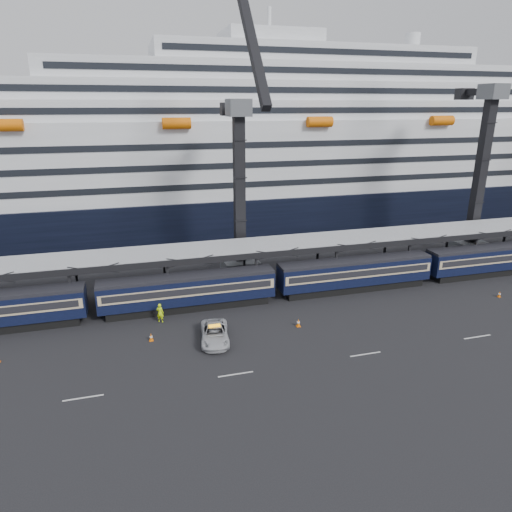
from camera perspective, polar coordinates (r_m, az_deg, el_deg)
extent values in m
plane|color=black|center=(53.53, 24.79, -6.92)|extent=(260.00, 260.00, 0.00)
cube|color=beige|center=(38.90, -20.79, -16.24)|extent=(3.00, 0.15, 0.02)
cube|color=beige|center=(39.27, -2.56, -14.55)|extent=(3.00, 0.15, 0.02)
cube|color=beige|center=(43.11, 13.52, -11.84)|extent=(3.00, 0.15, 0.02)
cube|color=beige|center=(49.63, 25.92, -9.08)|extent=(3.00, 0.15, 0.02)
cube|color=black|center=(50.94, -8.37, -6.03)|extent=(17.48, 2.40, 0.90)
cube|color=black|center=(50.23, -8.47, -4.16)|extent=(19.00, 2.80, 2.70)
cube|color=tan|center=(50.12, -8.48, -3.84)|extent=(18.62, 2.92, 1.05)
cube|color=black|center=(50.10, -8.48, -3.79)|extent=(17.86, 2.98, 0.70)
cube|color=black|center=(49.68, -8.55, -2.56)|extent=(19.00, 2.50, 0.35)
cube|color=black|center=(56.59, 12.16, -3.71)|extent=(17.48, 2.40, 0.90)
cube|color=black|center=(55.95, 12.28, -2.00)|extent=(19.00, 2.80, 2.70)
cube|color=tan|center=(55.85, 12.30, -1.71)|extent=(18.62, 2.92, 1.05)
cube|color=black|center=(55.83, 12.30, -1.66)|extent=(17.86, 2.98, 0.70)
cube|color=black|center=(55.46, 12.38, -0.54)|extent=(19.00, 2.50, 0.35)
cube|color=black|center=(67.90, 27.33, -1.66)|extent=(17.48, 2.40, 0.90)
cube|color=black|center=(67.37, 27.55, -0.22)|extent=(19.00, 2.80, 2.70)
cube|color=tan|center=(67.28, 27.59, 0.03)|extent=(18.62, 2.92, 1.05)
cube|color=black|center=(67.27, 27.60, 0.07)|extent=(17.86, 2.98, 0.70)
cube|color=black|center=(66.96, 27.74, 1.00)|extent=(19.00, 2.50, 0.35)
cube|color=gray|center=(62.23, 17.34, 2.70)|extent=(130.00, 6.00, 0.25)
cube|color=black|center=(59.92, 18.83, 1.66)|extent=(130.00, 0.25, 0.70)
cube|color=black|center=(64.75, 15.91, 3.15)|extent=(130.00, 0.25, 0.70)
cube|color=black|center=(51.36, -22.09, -4.32)|extent=(0.25, 0.25, 5.40)
cube|color=black|center=(56.56, -21.55, -2.19)|extent=(0.25, 0.25, 5.40)
cube|color=black|center=(51.01, -10.90, -3.40)|extent=(0.25, 0.25, 5.40)
cube|color=black|center=(56.24, -11.41, -1.34)|extent=(0.25, 0.25, 5.40)
cube|color=black|center=(52.59, 0.01, -2.37)|extent=(0.25, 0.25, 5.40)
cube|color=black|center=(57.68, -1.48, -0.47)|extent=(0.25, 0.25, 5.40)
cube|color=black|center=(55.94, 9.93, -1.36)|extent=(0.25, 0.25, 5.40)
cube|color=black|center=(60.75, 7.70, 0.36)|extent=(0.25, 0.25, 5.40)
cube|color=black|center=(60.77, 18.50, -0.45)|extent=(0.25, 0.25, 5.40)
cube|color=black|center=(65.23, 15.82, 1.08)|extent=(0.25, 0.25, 5.40)
cube|color=black|center=(66.76, 25.66, 0.32)|extent=(0.25, 0.25, 5.40)
cube|color=black|center=(70.84, 22.77, 1.68)|extent=(0.25, 0.25, 5.40)
cube|color=black|center=(77.34, 28.64, 2.16)|extent=(0.25, 0.25, 5.40)
cube|color=black|center=(90.39, 6.37, 6.91)|extent=(200.00, 28.00, 7.00)
cube|color=silver|center=(89.00, 6.58, 12.91)|extent=(190.00, 26.88, 12.00)
cube|color=silver|center=(88.61, 6.77, 17.74)|extent=(160.00, 24.64, 3.00)
cube|color=black|center=(77.28, 10.37, 17.50)|extent=(153.60, 0.12, 0.90)
cube|color=silver|center=(88.63, 6.85, 19.68)|extent=(124.00, 21.84, 3.00)
cube|color=black|center=(78.57, 10.04, 19.72)|extent=(119.04, 0.12, 0.90)
cube|color=silver|center=(88.76, 6.92, 21.62)|extent=(90.00, 19.04, 3.00)
cube|color=black|center=(79.98, 9.71, 21.86)|extent=(86.40, 0.12, 0.90)
cube|color=silver|center=(88.98, 7.00, 23.54)|extent=(56.00, 16.24, 3.00)
cube|color=black|center=(81.50, 9.38, 23.93)|extent=(53.76, 0.12, 0.90)
cube|color=silver|center=(86.59, 1.64, 25.47)|extent=(16.00, 12.00, 2.50)
cylinder|color=silver|center=(98.50, 18.95, 24.01)|extent=(2.80, 2.80, 3.00)
cylinder|color=#E16207|center=(69.76, -28.75, 14.15)|extent=(4.00, 1.60, 1.60)
cylinder|color=#E16207|center=(68.54, -9.91, 16.02)|extent=(4.00, 1.60, 1.60)
cylinder|color=#E16207|center=(74.15, 7.96, 16.27)|extent=(4.00, 1.60, 1.60)
cylinder|color=#E16207|center=(85.25, 22.20, 15.40)|extent=(4.00, 1.60, 1.60)
cube|color=#46494D|center=(60.26, -1.98, -1.34)|extent=(4.50, 4.50, 2.00)
cube|color=black|center=(57.65, -2.09, 8.05)|extent=(1.30, 1.30, 18.00)
cube|color=#46494D|center=(56.71, -2.21, 18.04)|extent=(2.60, 3.20, 2.00)
cube|color=black|center=(51.52, -0.65, 25.70)|extent=(0.90, 12.26, 14.37)
cube|color=black|center=(59.17, -2.81, 18.05)|extent=(0.90, 5.04, 0.90)
cube|color=black|center=(61.63, -3.35, 17.87)|extent=(2.20, 1.60, 1.60)
cube|color=#46494D|center=(75.30, 25.07, 0.95)|extent=(4.50, 4.50, 2.00)
cube|color=black|center=(73.10, 26.24, 9.20)|extent=(1.30, 1.30, 20.00)
cube|color=#46494D|center=(72.51, 27.52, 17.76)|extent=(2.60, 3.20, 2.00)
cube|color=black|center=(74.63, 26.03, 17.93)|extent=(0.90, 5.60, 0.90)
cube|color=black|center=(76.78, 24.60, 17.93)|extent=(2.20, 1.60, 1.60)
imported|color=#A9ABB0|center=(43.87, -5.18, -9.66)|extent=(3.35, 5.86, 1.54)
imported|color=#CEFC0D|center=(48.20, -11.90, -6.96)|extent=(0.89, 0.77, 2.06)
cube|color=#E16207|center=(45.24, -12.95, -10.25)|extent=(0.39, 0.39, 0.04)
cone|color=#E16207|center=(45.05, -12.99, -9.81)|extent=(0.33, 0.33, 0.75)
cylinder|color=white|center=(45.05, -12.99, -9.81)|extent=(0.28, 0.28, 0.12)
cube|color=#E16207|center=(46.91, 5.30, -8.73)|extent=(0.43, 0.43, 0.05)
cone|color=#E16207|center=(46.72, 5.32, -8.26)|extent=(0.36, 0.36, 0.82)
cylinder|color=white|center=(46.72, 5.32, -8.26)|extent=(0.31, 0.31, 0.14)
cube|color=#E16207|center=(60.53, 28.09, -4.52)|extent=(0.36, 0.36, 0.04)
cone|color=#E16207|center=(60.41, 28.14, -4.20)|extent=(0.30, 0.30, 0.68)
cylinder|color=white|center=(60.41, 28.14, -4.20)|extent=(0.26, 0.26, 0.11)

